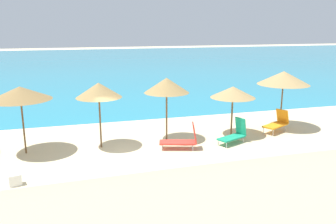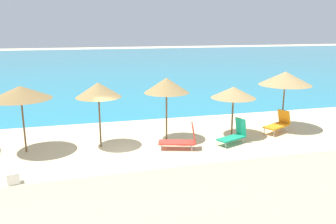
{
  "view_description": "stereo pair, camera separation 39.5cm",
  "coord_description": "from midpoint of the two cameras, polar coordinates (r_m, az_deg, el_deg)",
  "views": [
    {
      "loc": [
        -2.2,
        -12.99,
        5.28
      ],
      "look_at": [
        2.21,
        2.45,
        1.32
      ],
      "focal_mm": 37.22,
      "sensor_mm": 36.0,
      "label": 1
    },
    {
      "loc": [
        -1.82,
        -13.1,
        5.28
      ],
      "look_at": [
        2.21,
        2.45,
        1.32
      ],
      "focal_mm": 37.22,
      "sensor_mm": 36.0,
      "label": 2
    }
  ],
  "objects": [
    {
      "name": "ground_plane",
      "position": [
        14.22,
        -5.42,
        -8.01
      ],
      "size": [
        160.0,
        160.0,
        0.0
      ],
      "primitive_type": "plane",
      "color": "beige"
    },
    {
      "name": "sea_water",
      "position": [
        52.5,
        -12.38,
        7.77
      ],
      "size": [
        160.0,
        66.02,
        0.01
      ],
      "primitive_type": "cube",
      "color": "teal",
      "rests_on": "ground_plane"
    },
    {
      "name": "beach_umbrella_1",
      "position": [
        15.62,
        -22.36,
        2.96
      ],
      "size": [
        2.53,
        2.53,
        2.89
      ],
      "color": "brown",
      "rests_on": "ground_plane"
    },
    {
      "name": "beach_umbrella_2",
      "position": [
        15.37,
        -10.62,
        3.57
      ],
      "size": [
        1.99,
        1.99,
        2.93
      ],
      "color": "brown",
      "rests_on": "ground_plane"
    },
    {
      "name": "beach_umbrella_3",
      "position": [
        16.03,
        0.45,
        4.38
      ],
      "size": [
        2.09,
        2.09,
        2.99
      ],
      "color": "brown",
      "rests_on": "ground_plane"
    },
    {
      "name": "beach_umbrella_4",
      "position": [
        17.12,
        11.32,
        3.16
      ],
      "size": [
        2.17,
        2.17,
        2.46
      ],
      "color": "brown",
      "rests_on": "ground_plane"
    },
    {
      "name": "beach_umbrella_5",
      "position": [
        18.95,
        19.23,
        5.23
      ],
      "size": [
        2.67,
        2.67,
        3.04
      ],
      "color": "brown",
      "rests_on": "ground_plane"
    },
    {
      "name": "lounge_chair_0",
      "position": [
        18.63,
        18.25,
        -1.77
      ],
      "size": [
        1.65,
        1.25,
        1.12
      ],
      "rotation": [
        0.0,
        0.0,
        2.03
      ],
      "color": "orange",
      "rests_on": "ground_plane"
    },
    {
      "name": "lounge_chair_1",
      "position": [
        15.34,
        3.04,
        -4.53
      ],
      "size": [
        1.75,
        1.04,
        1.19
      ],
      "rotation": [
        0.0,
        0.0,
        1.29
      ],
      "color": "red",
      "rests_on": "ground_plane"
    },
    {
      "name": "lounge_chair_2",
      "position": [
        16.4,
        11.5,
        -3.62
      ],
      "size": [
        1.54,
        1.08,
        1.15
      ],
      "rotation": [
        0.0,
        0.0,
        1.97
      ],
      "color": "#199972",
      "rests_on": "ground_plane"
    },
    {
      "name": "cooler_box",
      "position": [
        13.22,
        -23.27,
        -9.93
      ],
      "size": [
        0.47,
        0.4,
        0.4
      ],
      "primitive_type": "cube",
      "rotation": [
        0.0,
        0.0,
        0.24
      ],
      "color": "white",
      "rests_on": "ground_plane"
    }
  ]
}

